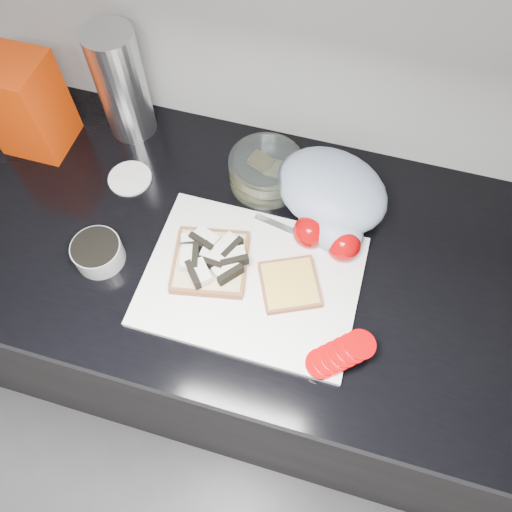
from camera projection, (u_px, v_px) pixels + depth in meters
The scene contains 14 objects.
base_cabinet at pixel (219, 319), 1.41m from camera, with size 3.50×0.60×0.86m, color black.
countertop at pixel (205, 237), 1.02m from camera, with size 3.50×0.64×0.04m, color black.
cutting_board at pixel (252, 281), 0.94m from camera, with size 0.40×0.30×0.01m, color white.
bread_left at pixel (211, 260), 0.94m from camera, with size 0.17×0.17×0.04m.
bread_right at pixel (290, 284), 0.92m from camera, with size 0.14×0.14×0.02m.
tomato_slices at pixel (340, 354), 0.85m from camera, with size 0.12×0.11×0.03m.
knife at pixel (310, 238), 0.98m from camera, with size 0.19×0.05×0.01m.
seed_tub at pixel (98, 252), 0.95m from camera, with size 0.09×0.09×0.05m.
tub_lid at pixel (130, 178), 1.06m from camera, with size 0.09×0.09×0.01m, color white.
glass_bowl at pixel (266, 171), 1.04m from camera, with size 0.15×0.15×0.06m.
bread_bag at pixel (25, 105), 1.03m from camera, with size 0.13×0.12×0.21m, color red.
steel_canister at pixel (122, 85), 1.03m from camera, with size 0.10×0.10×0.25m, color silver.
grocery_bag at pixel (332, 195), 0.99m from camera, with size 0.29×0.28×0.10m.
whole_tomatoes at pixel (327, 238), 0.96m from camera, with size 0.13×0.08×0.07m.
Camera 1 is at (0.24, 0.73, 1.76)m, focal length 35.00 mm.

